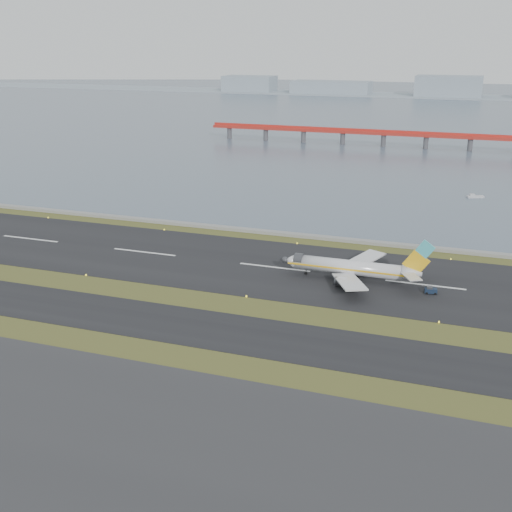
# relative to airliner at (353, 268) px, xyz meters

# --- Properties ---
(ground) EXTENTS (1000.00, 1000.00, 0.00)m
(ground) POSITION_rel_airliner_xyz_m (-22.04, -27.31, -3.46)
(ground) COLOR #384819
(ground) RESTS_ON ground
(apron_strip) EXTENTS (1000.00, 50.00, 0.10)m
(apron_strip) POSITION_rel_airliner_xyz_m (-22.04, -82.31, -3.41)
(apron_strip) COLOR #2C2C2E
(apron_strip) RESTS_ON ground
(taxiway_strip) EXTENTS (1000.00, 18.00, 0.10)m
(taxiway_strip) POSITION_rel_airliner_xyz_m (-22.04, -39.31, -3.41)
(taxiway_strip) COLOR black
(taxiway_strip) RESTS_ON ground
(runway_strip) EXTENTS (1000.00, 45.00, 0.10)m
(runway_strip) POSITION_rel_airliner_xyz_m (-22.04, 2.69, -3.41)
(runway_strip) COLOR black
(runway_strip) RESTS_ON ground
(seawall) EXTENTS (1000.00, 2.50, 1.00)m
(seawall) POSITION_rel_airliner_xyz_m (-22.04, 32.69, -2.96)
(seawall) COLOR gray
(seawall) RESTS_ON ground
(bay_water) EXTENTS (1400.00, 800.00, 1.30)m
(bay_water) POSITION_rel_airliner_xyz_m (-22.04, 432.69, -3.46)
(bay_water) COLOR #475365
(bay_water) RESTS_ON ground
(red_pier) EXTENTS (260.00, 5.00, 10.20)m
(red_pier) POSITION_rel_airliner_xyz_m (-2.04, 222.69, 3.82)
(red_pier) COLOR red
(red_pier) RESTS_ON ground
(far_shoreline) EXTENTS (1400.00, 80.00, 60.50)m
(far_shoreline) POSITION_rel_airliner_xyz_m (-8.42, 592.69, 2.61)
(far_shoreline) COLOR #8C9AA5
(far_shoreline) RESTS_ON ground
(airliner) EXTENTS (38.52, 32.89, 12.80)m
(airliner) POSITION_rel_airliner_xyz_m (0.00, 0.00, 0.00)
(airliner) COLOR silver
(airliner) RESTS_ON ground
(pushback_tug) EXTENTS (3.20, 2.20, 1.89)m
(pushback_tug) POSITION_rel_airliner_xyz_m (19.69, -2.81, -2.54)
(pushback_tug) COLOR #132035
(pushback_tug) RESTS_ON ground
(workboat_near) EXTENTS (6.74, 4.37, 1.57)m
(workboat_near) POSITION_rel_airliner_xyz_m (27.48, 106.35, -2.96)
(workboat_near) COLOR #B8B8BD
(workboat_near) RESTS_ON ground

